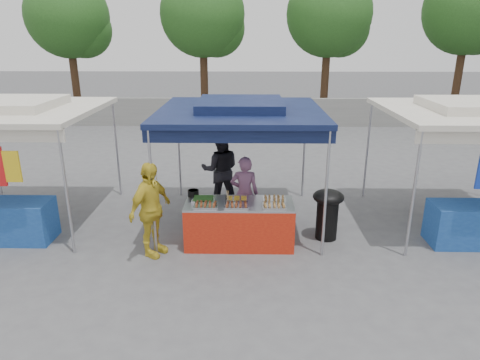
{
  "coord_description": "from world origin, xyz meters",
  "views": [
    {
      "loc": [
        0.14,
        -7.41,
        3.78
      ],
      "look_at": [
        0.0,
        0.6,
        1.05
      ],
      "focal_mm": 32.0,
      "sensor_mm": 36.0,
      "label": 1
    }
  ],
  "objects_px": {
    "cooking_pot": "(193,193)",
    "customer_person": "(151,210)",
    "wok_burner": "(328,210)",
    "vendor_table": "(239,224)",
    "helper_man": "(220,170)",
    "vendor_woman": "(244,194)"
  },
  "relations": [
    {
      "from": "wok_burner",
      "to": "helper_man",
      "type": "bearing_deg",
      "value": 127.46
    },
    {
      "from": "cooking_pot",
      "to": "customer_person",
      "type": "distance_m",
      "value": 0.99
    },
    {
      "from": "vendor_woman",
      "to": "helper_man",
      "type": "relative_size",
      "value": 0.86
    },
    {
      "from": "vendor_table",
      "to": "vendor_woman",
      "type": "xyz_separation_m",
      "value": [
        0.09,
        0.68,
        0.35
      ]
    },
    {
      "from": "vendor_woman",
      "to": "cooking_pot",
      "type": "bearing_deg",
      "value": 21.01
    },
    {
      "from": "helper_man",
      "to": "vendor_table",
      "type": "bearing_deg",
      "value": 100.1
    },
    {
      "from": "vendor_woman",
      "to": "customer_person",
      "type": "height_order",
      "value": "customer_person"
    },
    {
      "from": "vendor_table",
      "to": "cooking_pot",
      "type": "bearing_deg",
      "value": 160.55
    },
    {
      "from": "vendor_woman",
      "to": "customer_person",
      "type": "relative_size",
      "value": 0.89
    },
    {
      "from": "cooking_pot",
      "to": "wok_burner",
      "type": "height_order",
      "value": "wok_burner"
    },
    {
      "from": "cooking_pot",
      "to": "wok_burner",
      "type": "relative_size",
      "value": 0.21
    },
    {
      "from": "helper_man",
      "to": "cooking_pot",
      "type": "bearing_deg",
      "value": 70.65
    },
    {
      "from": "wok_burner",
      "to": "helper_man",
      "type": "xyz_separation_m",
      "value": [
        -2.15,
        1.55,
        0.31
      ]
    },
    {
      "from": "helper_man",
      "to": "customer_person",
      "type": "height_order",
      "value": "helper_man"
    },
    {
      "from": "cooking_pot",
      "to": "customer_person",
      "type": "height_order",
      "value": "customer_person"
    },
    {
      "from": "vendor_woman",
      "to": "customer_person",
      "type": "xyz_separation_m",
      "value": [
        -1.64,
        -1.09,
        0.1
      ]
    },
    {
      "from": "cooking_pot",
      "to": "wok_burner",
      "type": "xyz_separation_m",
      "value": [
        2.58,
        -0.02,
        -0.32
      ]
    },
    {
      "from": "cooking_pot",
      "to": "wok_burner",
      "type": "bearing_deg",
      "value": -0.4
    },
    {
      "from": "vendor_table",
      "to": "helper_man",
      "type": "relative_size",
      "value": 1.11
    },
    {
      "from": "vendor_table",
      "to": "vendor_woman",
      "type": "bearing_deg",
      "value": 82.47
    },
    {
      "from": "wok_burner",
      "to": "vendor_woman",
      "type": "bearing_deg",
      "value": 149.74
    },
    {
      "from": "wok_burner",
      "to": "customer_person",
      "type": "height_order",
      "value": "customer_person"
    }
  ]
}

